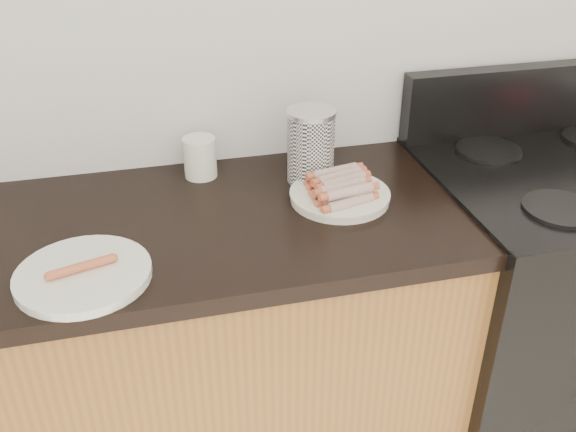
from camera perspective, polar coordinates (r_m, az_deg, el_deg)
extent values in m
cube|color=silver|center=(1.68, -2.48, 17.92)|extent=(4.00, 0.04, 2.60)
cube|color=brown|center=(1.83, -22.44, -14.95)|extent=(2.20, 0.59, 0.86)
cube|color=black|center=(2.08, 21.80, -7.76)|extent=(0.76, 0.65, 0.90)
cube|color=black|center=(2.03, 20.44, 9.71)|extent=(0.76, 0.06, 0.20)
cylinder|color=black|center=(1.63, 23.14, 0.59)|extent=(0.18, 0.18, 0.01)
cylinder|color=black|center=(1.88, 17.41, 5.60)|extent=(0.18, 0.18, 0.01)
cylinder|color=white|center=(1.58, 4.61, 1.70)|extent=(0.29, 0.29, 0.02)
cylinder|color=white|center=(1.35, -17.74, -5.00)|extent=(0.35, 0.35, 0.02)
cylinder|color=brown|center=(1.51, 5.45, 1.18)|extent=(0.12, 0.05, 0.03)
cylinder|color=brown|center=(1.53, 5.12, 1.67)|extent=(0.12, 0.05, 0.03)
cylinder|color=brown|center=(1.55, 4.80, 2.14)|extent=(0.12, 0.05, 0.03)
cylinder|color=brown|center=(1.58, 4.49, 2.60)|extent=(0.12, 0.05, 0.03)
cylinder|color=brown|center=(1.60, 4.19, 3.04)|extent=(0.12, 0.05, 0.03)
cylinder|color=brown|center=(1.62, 3.90, 3.47)|extent=(0.12, 0.05, 0.03)
cylinder|color=brown|center=(1.51, 5.32, 2.15)|extent=(0.12, 0.05, 0.03)
cylinder|color=brown|center=(1.53, 4.99, 2.62)|extent=(0.12, 0.05, 0.03)
cylinder|color=brown|center=(1.56, 4.68, 3.08)|extent=(0.12, 0.05, 0.03)
cylinder|color=brown|center=(1.58, 4.37, 3.52)|extent=(0.12, 0.05, 0.03)
cylinder|color=brown|center=(1.60, 4.07, 3.95)|extent=(0.12, 0.05, 0.03)
cylinder|color=tan|center=(1.34, -17.87, -4.32)|extent=(0.13, 0.05, 0.02)
cylinder|color=white|center=(1.63, 2.04, 6.05)|extent=(0.12, 0.12, 0.18)
cylinder|color=silver|center=(1.60, 2.10, 9.17)|extent=(0.12, 0.12, 0.01)
cylinder|color=white|center=(1.68, -7.83, 5.19)|extent=(0.10, 0.10, 0.11)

